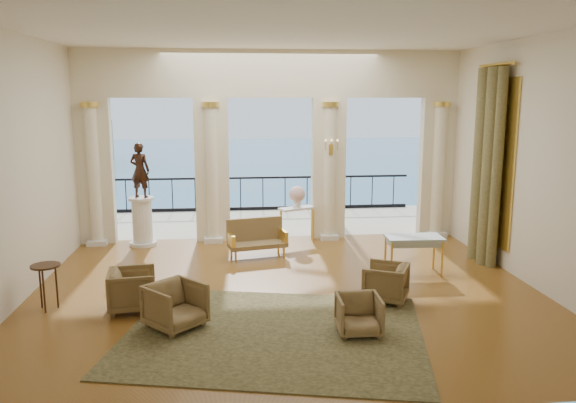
{
  "coord_description": "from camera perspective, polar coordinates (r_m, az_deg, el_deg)",
  "views": [
    {
      "loc": [
        -0.93,
        -9.51,
        3.42
      ],
      "look_at": [
        0.09,
        0.6,
        1.52
      ],
      "focal_mm": 35.0,
      "sensor_mm": 36.0,
      "label": 1
    }
  ],
  "objects": [
    {
      "name": "urn",
      "position": [
        13.35,
        0.92,
        0.64
      ],
      "size": [
        0.39,
        0.39,
        0.51
      ],
      "color": "white",
      "rests_on": "console_table"
    },
    {
      "name": "floor",
      "position": [
        10.15,
        -0.15,
        -9.11
      ],
      "size": [
        9.0,
        9.0,
        0.0
      ],
      "primitive_type": "plane",
      "color": "#532A0C",
      "rests_on": "ground"
    },
    {
      "name": "room_walls",
      "position": [
        8.46,
        0.58,
        6.9
      ],
      "size": [
        9.0,
        9.0,
        9.0
      ],
      "color": "beige",
      "rests_on": "ground"
    },
    {
      "name": "armchair_b",
      "position": [
        8.4,
        7.21,
        -11.16
      ],
      "size": [
        0.64,
        0.6,
        0.64
      ],
      "primitive_type": "imported",
      "rotation": [
        0.0,
        0.0,
        -0.02
      ],
      "color": "#4E411F",
      "rests_on": "ground"
    },
    {
      "name": "wall_sconce",
      "position": [
        13.28,
        4.4,
        5.4
      ],
      "size": [
        0.3,
        0.11,
        0.33
      ],
      "color": "gold",
      "rests_on": "arcade"
    },
    {
      "name": "armchair_a",
      "position": [
        8.68,
        -11.37,
        -10.14
      ],
      "size": [
        1.01,
        1.01,
        0.76
      ],
      "primitive_type": "imported",
      "rotation": [
        0.0,
        0.0,
        0.75
      ],
      "color": "#4E411F",
      "rests_on": "ground"
    },
    {
      "name": "palm_tree",
      "position": [
        16.39,
        4.67,
        12.9
      ],
      "size": [
        2.0,
        2.0,
        4.5
      ],
      "color": "#4C3823",
      "rests_on": "terrace"
    },
    {
      "name": "rug",
      "position": [
        8.45,
        -1.43,
        -13.23
      ],
      "size": [
        4.93,
        4.2,
        0.02
      ],
      "primitive_type": "cube",
      "rotation": [
        0.0,
        0.0,
        -0.22
      ],
      "color": "#2E331B",
      "rests_on": "ground"
    },
    {
      "name": "statue",
      "position": [
        13.28,
        -14.82,
        3.1
      ],
      "size": [
        0.53,
        0.43,
        1.26
      ],
      "primitive_type": "imported",
      "rotation": [
        0.0,
        0.0,
        2.84
      ],
      "color": "black",
      "rests_on": "pedestal"
    },
    {
      "name": "headland",
      "position": [
        84.9,
        -25.87,
        5.2
      ],
      "size": [
        22.0,
        18.0,
        6.0
      ],
      "primitive_type": "cube",
      "color": "black",
      "rests_on": "sea"
    },
    {
      "name": "sea",
      "position": [
        70.15,
        -4.95,
        2.84
      ],
      "size": [
        160.0,
        160.0,
        0.0
      ],
      "primitive_type": "plane",
      "color": "#225E8F",
      "rests_on": "ground"
    },
    {
      "name": "curtain",
      "position": [
        12.26,
        19.49,
        3.41
      ],
      "size": [
        0.33,
        1.4,
        4.09
      ],
      "color": "brown",
      "rests_on": "ground"
    },
    {
      "name": "terrace",
      "position": [
        15.73,
        -2.22,
        -2.17
      ],
      "size": [
        10.0,
        3.6,
        0.1
      ],
      "primitive_type": "cube",
      "color": "beige",
      "rests_on": "ground"
    },
    {
      "name": "balustrade",
      "position": [
        17.2,
        -2.56,
        0.49
      ],
      "size": [
        9.0,
        0.06,
        1.03
      ],
      "color": "black",
      "rests_on": "terrace"
    },
    {
      "name": "game_table",
      "position": [
        11.23,
        12.67,
        -3.86
      ],
      "size": [
        1.11,
        0.63,
        0.75
      ],
      "rotation": [
        0.0,
        0.0,
        -0.03
      ],
      "color": "#A2C0CB",
      "rests_on": "ground"
    },
    {
      "name": "armchair_c",
      "position": [
        9.74,
        9.89,
        -7.93
      ],
      "size": [
        0.89,
        0.91,
        0.71
      ],
      "primitive_type": "imported",
      "rotation": [
        0.0,
        0.0,
        -2.03
      ],
      "color": "#4E411F",
      "rests_on": "ground"
    },
    {
      "name": "settee",
      "position": [
        12.21,
        -3.23,
        -3.72
      ],
      "size": [
        1.33,
        0.79,
        0.82
      ],
      "rotation": [
        0.0,
        0.0,
        0.22
      ],
      "color": "#4E411F",
      "rests_on": "ground"
    },
    {
      "name": "arcade",
      "position": [
        13.39,
        -1.77,
        6.99
      ],
      "size": [
        9.0,
        0.56,
        4.5
      ],
      "color": "#FFF2CA",
      "rests_on": "ground"
    },
    {
      "name": "pedestal",
      "position": [
        13.49,
        -14.58,
        -2.06
      ],
      "size": [
        0.62,
        0.62,
        1.14
      ],
      "color": "silver",
      "rests_on": "ground"
    },
    {
      "name": "side_table",
      "position": [
        9.93,
        -23.4,
        -6.52
      ],
      "size": [
        0.47,
        0.47,
        0.76
      ],
      "color": "black",
      "rests_on": "ground"
    },
    {
      "name": "console_table",
      "position": [
        13.43,
        0.91,
        -1.19
      ],
      "size": [
        0.93,
        0.66,
        0.82
      ],
      "rotation": [
        0.0,
        0.0,
        0.42
      ],
      "color": "silver",
      "rests_on": "ground"
    },
    {
      "name": "armchair_d",
      "position": [
        9.55,
        -15.54,
        -8.43
      ],
      "size": [
        0.76,
        0.8,
        0.75
      ],
      "primitive_type": "imported",
      "rotation": [
        0.0,
        0.0,
        1.69
      ],
      "color": "#4E411F",
      "rests_on": "ground"
    },
    {
      "name": "window_frame",
      "position": [
        12.34,
        20.3,
        3.78
      ],
      "size": [
        0.04,
        1.6,
        3.4
      ],
      "primitive_type": "cube",
      "color": "gold",
      "rests_on": "room_walls"
    }
  ]
}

